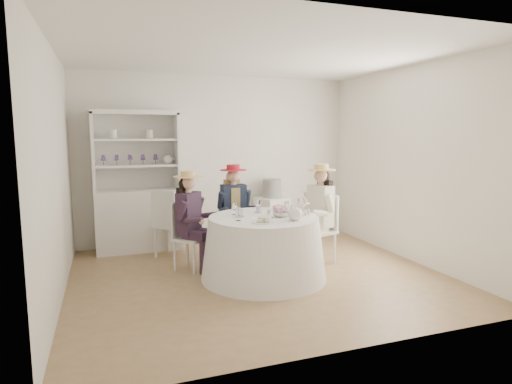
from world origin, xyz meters
name	(u,v)px	position (x,y,z in m)	size (l,w,h in m)	color
ground	(259,276)	(0.00, 0.00, 0.00)	(4.50, 4.50, 0.00)	olive
ceiling	(259,54)	(0.00, 0.00, 2.70)	(4.50, 4.50, 0.00)	white
wall_back	(218,159)	(0.00, 2.00, 1.35)	(4.50, 4.50, 0.00)	white
wall_front	(346,188)	(0.00, -2.00, 1.35)	(4.50, 4.50, 0.00)	white
wall_left	(55,174)	(-2.25, 0.00, 1.35)	(4.50, 4.50, 0.00)	white
wall_right	(411,164)	(2.25, 0.00, 1.35)	(4.50, 4.50, 0.00)	white
tea_table	(264,247)	(0.04, -0.08, 0.38)	(1.54, 1.54, 0.77)	white
hutch	(138,201)	(-1.31, 1.77, 0.75)	(1.44, 0.96, 2.11)	silver
side_table	(272,218)	(0.87, 1.75, 0.35)	(0.45, 0.45, 0.70)	silver
hatbox	(272,188)	(0.87, 1.75, 0.86)	(0.31, 0.31, 0.31)	black
guest_left	(190,215)	(-0.75, 0.53, 0.73)	(0.55, 0.55, 1.30)	silver
guest_mid	(234,205)	(-0.05, 0.92, 0.76)	(0.48, 0.51, 1.34)	silver
guest_right	(319,208)	(0.97, 0.26, 0.77)	(0.55, 0.52, 1.36)	silver
spare_chair	(168,221)	(-0.95, 1.22, 0.53)	(0.57, 0.57, 0.98)	silver
teacup_a	(240,214)	(-0.24, -0.01, 0.81)	(0.10, 0.10, 0.08)	white
teacup_b	(258,210)	(0.06, 0.18, 0.80)	(0.07, 0.07, 0.07)	white
teacup_c	(282,211)	(0.32, 0.02, 0.80)	(0.09, 0.09, 0.07)	white
flower_bowl	(281,215)	(0.23, -0.16, 0.80)	(0.21, 0.21, 0.05)	white
flower_arrangement	(280,209)	(0.26, -0.07, 0.85)	(0.18, 0.18, 0.07)	pink
table_teapot	(295,214)	(0.30, -0.42, 0.84)	(0.24, 0.17, 0.18)	white
sandwich_plate	(263,221)	(-0.09, -0.41, 0.78)	(0.26, 0.26, 0.06)	white
cupcake_stand	(303,209)	(0.55, -0.11, 0.84)	(0.22, 0.22, 0.20)	white
stemware_set	(264,211)	(0.04, -0.08, 0.84)	(0.80, 0.83, 0.15)	white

